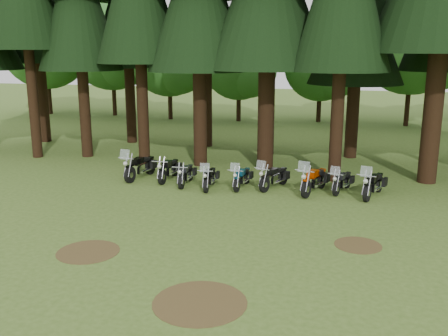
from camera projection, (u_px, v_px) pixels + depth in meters
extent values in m
plane|color=#436421|center=(208.00, 237.00, 15.45)|extent=(120.00, 120.00, 0.00)
cylinder|color=black|center=(32.00, 94.00, 26.18)|extent=(0.52, 0.52, 6.77)
cylinder|color=black|center=(84.00, 105.00, 26.49)|extent=(0.58, 0.58, 5.53)
cone|color=black|center=(78.00, 1.00, 25.26)|extent=(4.32, 4.32, 6.91)
cylinder|color=black|center=(143.00, 103.00, 25.27)|extent=(0.58, 0.58, 5.99)
cylinder|color=black|center=(200.00, 110.00, 24.45)|extent=(0.66, 0.66, 5.57)
cylinder|color=black|center=(266.00, 110.00, 23.66)|extent=(0.77, 0.77, 5.70)
cylinder|color=black|center=(337.00, 116.00, 21.48)|extent=(0.55, 0.55, 5.71)
cylinder|color=black|center=(433.00, 107.00, 21.09)|extent=(0.80, 0.80, 6.62)
cylinder|color=black|center=(42.00, 95.00, 30.89)|extent=(0.67, 0.67, 5.87)
cylinder|color=black|center=(130.00, 98.00, 30.61)|extent=(0.60, 0.60, 5.53)
cone|color=black|center=(126.00, 8.00, 29.38)|extent=(4.52, 4.52, 6.91)
cylinder|color=black|center=(207.00, 100.00, 29.44)|extent=(0.65, 0.65, 5.55)
cone|color=black|center=(206.00, 5.00, 28.21)|extent=(4.85, 4.85, 6.94)
cylinder|color=black|center=(269.00, 104.00, 27.07)|extent=(0.58, 0.58, 5.52)
cone|color=black|center=(272.00, 2.00, 25.85)|extent=(4.35, 4.35, 6.90)
cylinder|color=black|center=(353.00, 114.00, 26.36)|extent=(0.66, 0.66, 4.70)
cone|color=black|center=(358.00, 25.00, 25.31)|extent=(4.94, 4.94, 5.87)
cylinder|color=black|center=(436.00, 109.00, 24.88)|extent=(0.53, 0.53, 5.56)
cylinder|color=black|center=(49.00, 95.00, 44.65)|extent=(0.36, 0.36, 3.33)
sphere|color=#276120|center=(45.00, 44.00, 43.62)|extent=(7.78, 7.78, 7.78)
sphere|color=#276120|center=(54.00, 53.00, 42.63)|extent=(5.55, 5.55, 5.55)
cylinder|color=black|center=(114.00, 97.00, 43.59)|extent=(0.36, 0.36, 3.29)
sphere|color=#276120|center=(112.00, 45.00, 42.57)|extent=(7.69, 7.69, 7.69)
sphere|color=#276120|center=(121.00, 54.00, 41.60)|extent=(5.49, 5.49, 5.49)
cylinder|color=black|center=(170.00, 102.00, 41.29)|extent=(0.36, 0.36, 2.80)
sphere|color=#276120|center=(169.00, 56.00, 40.43)|extent=(6.53, 6.53, 6.53)
sphere|color=#276120|center=(179.00, 65.00, 39.60)|extent=(4.67, 4.67, 4.67)
cylinder|color=black|center=(239.00, 105.00, 40.20)|extent=(0.36, 0.36, 2.55)
sphere|color=#276120|center=(239.00, 62.00, 39.41)|extent=(5.95, 5.95, 5.95)
sphere|color=#276120|center=(250.00, 70.00, 38.66)|extent=(4.25, 4.25, 4.25)
cylinder|color=black|center=(319.00, 106.00, 39.75)|extent=(0.36, 0.36, 2.47)
sphere|color=#276120|center=(321.00, 64.00, 38.99)|extent=(5.76, 5.76, 5.76)
sphere|color=#276120|center=(333.00, 72.00, 38.26)|extent=(4.12, 4.12, 4.12)
cylinder|color=black|center=(408.00, 103.00, 37.48)|extent=(0.36, 0.36, 3.52)
sphere|color=#276120|center=(413.00, 38.00, 36.39)|extent=(8.21, 8.21, 8.21)
sphere|color=#276120|center=(434.00, 50.00, 35.35)|extent=(5.87, 5.87, 5.87)
cylinder|color=#4C3D1E|center=(88.00, 252.00, 14.32)|extent=(1.80, 1.80, 0.01)
cylinder|color=#4C3D1E|center=(358.00, 245.00, 14.80)|extent=(1.40, 1.40, 0.01)
cylinder|color=#4C3D1E|center=(200.00, 303.00, 11.44)|extent=(2.20, 2.20, 0.01)
cylinder|color=black|center=(130.00, 175.00, 21.64)|extent=(0.25, 0.73, 0.72)
cylinder|color=black|center=(150.00, 167.00, 23.16)|extent=(0.25, 0.73, 0.72)
cube|color=silver|center=(141.00, 168.00, 22.43)|extent=(0.41, 0.80, 0.37)
cube|color=black|center=(138.00, 161.00, 22.11)|extent=(0.41, 0.64, 0.26)
cube|color=black|center=(144.00, 160.00, 22.57)|extent=(0.41, 0.64, 0.13)
cube|color=silver|center=(125.00, 154.00, 21.13)|extent=(0.47, 0.20, 0.43)
cylinder|color=black|center=(162.00, 177.00, 21.38)|extent=(0.15, 0.66, 0.66)
cylinder|color=black|center=(175.00, 169.00, 22.84)|extent=(0.15, 0.66, 0.66)
cube|color=silver|center=(169.00, 171.00, 22.14)|extent=(0.29, 0.71, 0.34)
cube|color=black|center=(167.00, 164.00, 21.84)|extent=(0.31, 0.56, 0.24)
cube|color=black|center=(171.00, 162.00, 22.28)|extent=(0.31, 0.56, 0.12)
cylinder|color=black|center=(181.00, 182.00, 20.69)|extent=(0.17, 0.62, 0.61)
cylinder|color=black|center=(190.00, 174.00, 22.07)|extent=(0.17, 0.62, 0.61)
cube|color=silver|center=(186.00, 175.00, 21.40)|extent=(0.31, 0.67, 0.32)
cube|color=black|center=(185.00, 169.00, 21.12)|extent=(0.31, 0.53, 0.22)
cube|color=black|center=(187.00, 168.00, 21.54)|extent=(0.31, 0.53, 0.11)
cylinder|color=black|center=(206.00, 186.00, 20.15)|extent=(0.18, 0.61, 0.60)
cylinder|color=black|center=(213.00, 177.00, 21.51)|extent=(0.18, 0.61, 0.60)
cube|color=silver|center=(210.00, 179.00, 20.85)|extent=(0.31, 0.66, 0.31)
cube|color=black|center=(209.00, 173.00, 20.57)|extent=(0.32, 0.53, 0.22)
cube|color=black|center=(211.00, 171.00, 20.98)|extent=(0.32, 0.53, 0.11)
cube|color=silver|center=(205.00, 168.00, 19.69)|extent=(0.39, 0.15, 0.36)
cylinder|color=black|center=(237.00, 185.00, 20.26)|extent=(0.17, 0.60, 0.59)
cylinder|color=black|center=(247.00, 177.00, 21.54)|extent=(0.17, 0.60, 0.59)
cube|color=silver|center=(242.00, 179.00, 20.92)|extent=(0.30, 0.65, 0.31)
cube|color=navy|center=(241.00, 172.00, 20.65)|extent=(0.31, 0.51, 0.22)
cube|color=black|center=(244.00, 171.00, 21.04)|extent=(0.31, 0.51, 0.11)
cube|color=silver|center=(235.00, 167.00, 19.82)|extent=(0.39, 0.14, 0.36)
cylinder|color=black|center=(264.00, 185.00, 20.22)|extent=(0.36, 0.65, 0.64)
cylinder|color=black|center=(283.00, 177.00, 21.40)|extent=(0.36, 0.65, 0.64)
cube|color=silver|center=(275.00, 179.00, 20.83)|extent=(0.50, 0.73, 0.33)
cube|color=black|center=(272.00, 171.00, 20.57)|extent=(0.47, 0.60, 0.23)
cube|color=black|center=(278.00, 170.00, 20.93)|extent=(0.47, 0.60, 0.12)
cube|color=silver|center=(261.00, 165.00, 19.79)|extent=(0.42, 0.26, 0.38)
cylinder|color=black|center=(306.00, 189.00, 19.44)|extent=(0.35, 0.73, 0.71)
cylinder|color=black|center=(322.00, 180.00, 20.83)|extent=(0.35, 0.73, 0.71)
cube|color=silver|center=(315.00, 182.00, 20.16)|extent=(0.51, 0.81, 0.37)
cube|color=#B13302|center=(313.00, 174.00, 19.86)|extent=(0.48, 0.66, 0.26)
cube|color=black|center=(317.00, 172.00, 20.28)|extent=(0.48, 0.66, 0.13)
cube|color=silver|center=(304.00, 167.00, 18.95)|extent=(0.47, 0.26, 0.43)
cylinder|color=black|center=(336.00, 189.00, 19.71)|extent=(0.29, 0.60, 0.59)
cylinder|color=black|center=(347.00, 181.00, 20.85)|extent=(0.29, 0.60, 0.59)
cube|color=silver|center=(342.00, 183.00, 20.30)|extent=(0.42, 0.67, 0.30)
cube|color=black|center=(341.00, 176.00, 20.05)|extent=(0.40, 0.55, 0.21)
cube|color=black|center=(345.00, 175.00, 20.40)|extent=(0.40, 0.55, 0.11)
cube|color=silver|center=(335.00, 171.00, 19.30)|extent=(0.39, 0.22, 0.35)
cylinder|color=black|center=(367.00, 193.00, 18.97)|extent=(0.34, 0.69, 0.67)
cylinder|color=black|center=(379.00, 184.00, 20.27)|extent=(0.34, 0.69, 0.67)
cube|color=silver|center=(374.00, 186.00, 19.64)|extent=(0.49, 0.77, 0.35)
cube|color=black|center=(373.00, 178.00, 19.36)|extent=(0.46, 0.63, 0.25)
cube|color=black|center=(376.00, 177.00, 19.75)|extent=(0.46, 0.63, 0.12)
cube|color=silver|center=(366.00, 172.00, 18.50)|extent=(0.45, 0.25, 0.40)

